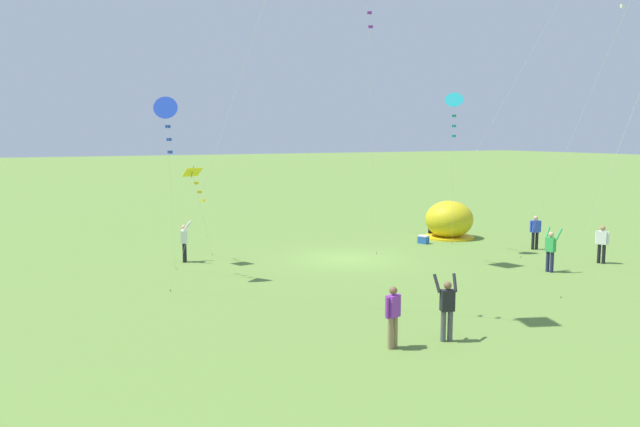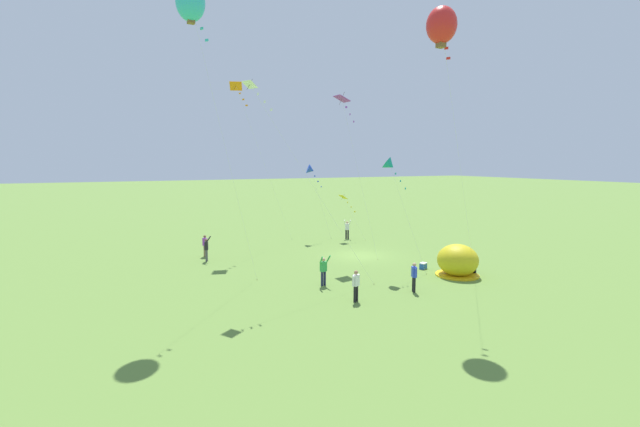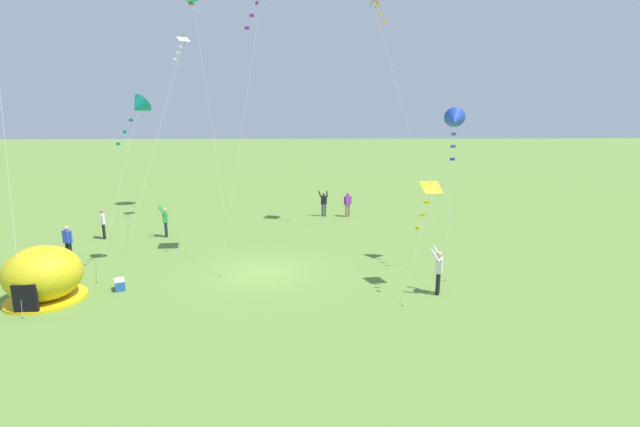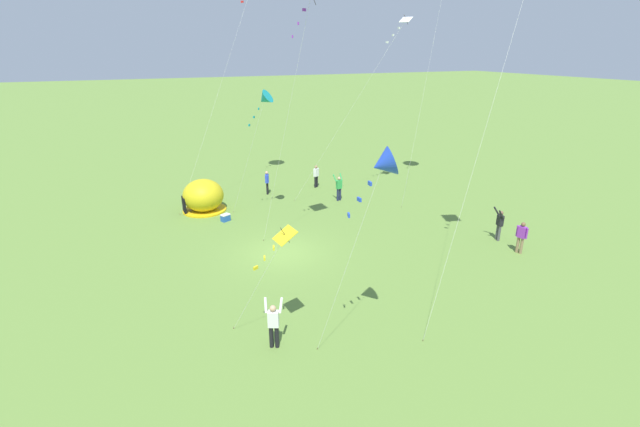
{
  "view_description": "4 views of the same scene",
  "coord_description": "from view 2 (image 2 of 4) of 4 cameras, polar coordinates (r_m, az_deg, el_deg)",
  "views": [
    {
      "loc": [
        14.14,
        25.07,
        5.8
      ],
      "look_at": [
        2.99,
        2.97,
        2.65
      ],
      "focal_mm": 35.0,
      "sensor_mm": 36.0,
      "label": 1
    },
    {
      "loc": [
        -28.91,
        17.4,
        7.48
      ],
      "look_at": [
        -1.19,
        4.16,
        3.74
      ],
      "focal_mm": 24.0,
      "sensor_mm": 36.0,
      "label": 2
    },
    {
      "loc": [
        1.79,
        -18.27,
        6.64
      ],
      "look_at": [
        2.57,
        0.75,
        2.53
      ],
      "focal_mm": 24.0,
      "sensor_mm": 36.0,
      "label": 3
    },
    {
      "loc": [
        19.19,
        -6.26,
        9.96
      ],
      "look_at": [
        2.23,
        1.18,
        2.81
      ],
      "focal_mm": 24.0,
      "sensor_mm": 36.0,
      "label": 4
    }
  ],
  "objects": [
    {
      "name": "kite_purple",
      "position": [
        33.29,
        3.15,
        14.5
      ],
      "size": [
        2.55,
        2.68,
        12.69
      ],
      "color": "silver",
      "rests_on": "ground"
    },
    {
      "name": "person_arms_raised",
      "position": [
        41.7,
        3.64,
        -2.02
      ],
      "size": [
        0.63,
        0.72,
        1.89
      ],
      "color": "black",
      "rests_on": "ground"
    },
    {
      "name": "kite_red",
      "position": [
        23.8,
        15.9,
        22.99
      ],
      "size": [
        4.49,
        7.49,
        15.07
      ],
      "color": "silver",
      "rests_on": "ground"
    },
    {
      "name": "kite_yellow",
      "position": [
        40.78,
        3.39,
        1.83
      ],
      "size": [
        1.77,
        2.1,
        4.4
      ],
      "color": "silver",
      "rests_on": "ground"
    },
    {
      "name": "kite_white",
      "position": [
        24.6,
        -8.32,
        15.31
      ],
      "size": [
        2.29,
        7.5,
        11.97
      ],
      "color": "silver",
      "rests_on": "ground"
    },
    {
      "name": "kite_blue",
      "position": [
        40.99,
        -1.23,
        5.83
      ],
      "size": [
        1.24,
        2.49,
        7.25
      ],
      "color": "silver",
      "rests_on": "ground"
    },
    {
      "name": "ground_plane",
      "position": [
        34.56,
        5.41,
        -5.6
      ],
      "size": [
        300.0,
        300.0,
        0.0
      ],
      "primitive_type": "plane",
      "color": "olive"
    },
    {
      "name": "person_near_tent",
      "position": [
        35.03,
        -15.09,
        -4.03
      ],
      "size": [
        0.56,
        0.35,
        1.72
      ],
      "color": "#8C7251",
      "rests_on": "ground"
    },
    {
      "name": "kite_teal",
      "position": [
        28.83,
        9.31,
        6.39
      ],
      "size": [
        2.33,
        2.63,
        7.79
      ],
      "color": "silver",
      "rests_on": "ground"
    },
    {
      "name": "person_with_toddler",
      "position": [
        26.05,
        0.47,
        -7.47
      ],
      "size": [
        0.54,
        0.68,
        1.89
      ],
      "color": "#1E2347",
      "rests_on": "ground"
    },
    {
      "name": "person_far_back",
      "position": [
        23.23,
        4.81,
        -9.38
      ],
      "size": [
        0.39,
        0.53,
        1.72
      ],
      "color": "black",
      "rests_on": "ground"
    },
    {
      "name": "popup_tent",
      "position": [
        29.69,
        17.89,
        -6.02
      ],
      "size": [
        2.81,
        2.81,
        2.1
      ],
      "color": "gold",
      "rests_on": "ground"
    },
    {
      "name": "cooler_box",
      "position": [
        31.03,
        13.6,
        -6.79
      ],
      "size": [
        0.56,
        0.64,
        0.44
      ],
      "color": "#2659B2",
      "rests_on": "ground"
    },
    {
      "name": "person_strolling",
      "position": [
        33.37,
        -14.89,
        -4.5
      ],
      "size": [
        0.7,
        0.59,
        1.89
      ],
      "color": "#4C4C51",
      "rests_on": "ground"
    },
    {
      "name": "person_watching_sky",
      "position": [
        25.42,
        12.43,
        -8.08
      ],
      "size": [
        0.55,
        0.36,
        1.72
      ],
      "color": "black",
      "rests_on": "ground"
    },
    {
      "name": "kite_orange",
      "position": [
        36.62,
        -10.84,
        15.67
      ],
      "size": [
        3.53,
        6.52,
        13.9
      ],
      "color": "silver",
      "rests_on": "ground"
    },
    {
      "name": "kite_cyan",
      "position": [
        24.89,
        -16.9,
        25.37
      ],
      "size": [
        3.11,
        4.68,
        16.44
      ],
      "color": "silver",
      "rests_on": "ground"
    }
  ]
}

